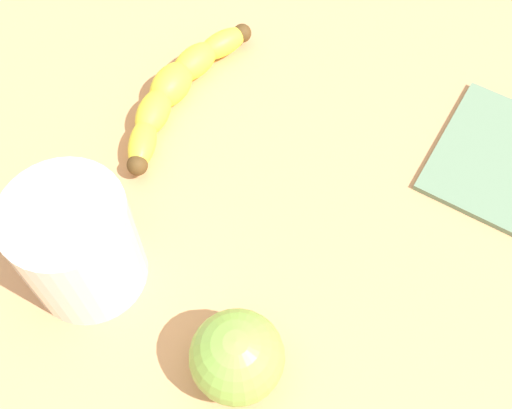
% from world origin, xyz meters
% --- Properties ---
extents(wooden_tabletop, '(1.20, 1.20, 0.03)m').
position_xyz_m(wooden_tabletop, '(0.00, 0.00, 0.01)').
color(wooden_tabletop, tan).
rests_on(wooden_tabletop, ground).
extents(banana, '(0.21, 0.06, 0.03)m').
position_xyz_m(banana, '(-0.13, -0.09, 0.05)').
color(banana, yellow).
rests_on(banana, wooden_tabletop).
extents(smoothie_glass, '(0.10, 0.10, 0.10)m').
position_xyz_m(smoothie_glass, '(0.07, -0.04, 0.08)').
color(smoothie_glass, silver).
rests_on(smoothie_glass, wooden_tabletop).
extents(green_apple_fruit, '(0.07, 0.07, 0.07)m').
position_xyz_m(green_apple_fruit, '(0.07, 0.11, 0.07)').
color(green_apple_fruit, '#84B747').
rests_on(green_apple_fruit, wooden_tabletop).
extents(folded_napkin, '(0.15, 0.11, 0.01)m').
position_xyz_m(folded_napkin, '(-0.23, 0.20, 0.03)').
color(folded_napkin, slate).
rests_on(folded_napkin, wooden_tabletop).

